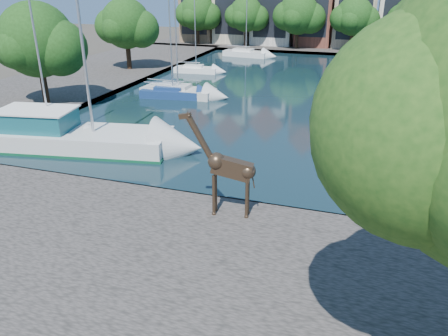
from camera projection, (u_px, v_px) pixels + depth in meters
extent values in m
plane|color=#38332B|center=(250.00, 210.00, 20.91)|extent=(160.00, 160.00, 0.00)
cube|color=black|center=(313.00, 94.00, 41.86)|extent=(38.00, 50.00, 0.08)
cube|color=#524B47|center=(197.00, 299.00, 14.69)|extent=(50.00, 14.00, 0.50)
cube|color=#524B47|center=(339.00, 47.00, 69.74)|extent=(60.00, 16.00, 0.50)
cube|color=#524B47|center=(88.00, 76.00, 48.81)|extent=(14.00, 52.00, 0.50)
sphere|color=#1B4212|center=(431.00, 129.00, 8.06)|extent=(4.48, 4.48, 4.48)
cube|color=#896A4A|center=(203.00, 6.00, 73.92)|extent=(5.39, 9.00, 11.00)
cube|color=black|center=(194.00, 8.00, 70.01)|extent=(4.40, 0.05, 8.25)
cube|color=beige|center=(237.00, 2.00, 71.94)|extent=(5.88, 9.00, 12.50)
cube|color=black|center=(229.00, 3.00, 68.03)|extent=(4.80, 0.05, 9.38)
cube|color=silver|center=(276.00, 9.00, 70.51)|extent=(6.37, 9.00, 10.50)
cube|color=black|center=(270.00, 11.00, 66.59)|extent=(5.20, 0.05, 7.88)
cube|color=brown|center=(317.00, 1.00, 68.19)|extent=(5.39, 9.00, 13.00)
cube|color=black|center=(314.00, 3.00, 64.27)|extent=(4.40, 0.05, 9.75)
cube|color=tan|center=(356.00, 7.00, 66.80)|extent=(5.88, 9.00, 11.50)
cube|color=black|center=(355.00, 9.00, 62.88)|extent=(4.80, 0.05, 8.62)
cube|color=beige|center=(402.00, 6.00, 64.87)|extent=(6.37, 9.00, 12.00)
cube|color=black|center=(403.00, 8.00, 60.95)|extent=(5.20, 0.05, 9.00)
cylinder|color=#332114|center=(198.00, 34.00, 70.38)|extent=(0.50, 0.50, 3.20)
sphere|color=#173710|center=(197.00, 12.00, 69.08)|extent=(5.60, 5.60, 5.60)
sphere|color=#173710|center=(208.00, 16.00, 69.10)|extent=(4.20, 4.20, 4.20)
sphere|color=#173710|center=(187.00, 14.00, 69.28)|extent=(3.92, 3.92, 3.92)
cylinder|color=#332114|center=(246.00, 36.00, 68.14)|extent=(0.50, 0.50, 3.20)
sphere|color=#173710|center=(246.00, 14.00, 66.88)|extent=(5.20, 5.20, 5.20)
sphere|color=#173710|center=(256.00, 18.00, 66.91)|extent=(3.90, 3.90, 3.90)
sphere|color=#173710|center=(236.00, 16.00, 67.04)|extent=(3.64, 3.64, 3.64)
cylinder|color=#332114|center=(297.00, 38.00, 65.89)|extent=(0.50, 0.50, 3.20)
sphere|color=#173710|center=(298.00, 14.00, 64.54)|extent=(6.00, 6.00, 6.00)
sphere|color=#173710|center=(310.00, 18.00, 64.53)|extent=(4.50, 4.50, 4.50)
sphere|color=#173710|center=(287.00, 16.00, 64.77)|extent=(4.20, 4.20, 4.20)
cylinder|color=#332114|center=(351.00, 40.00, 63.64)|extent=(0.50, 0.50, 3.20)
sphere|color=#173710|center=(354.00, 16.00, 62.36)|extent=(5.40, 5.40, 5.40)
sphere|color=#173710|center=(365.00, 20.00, 62.38)|extent=(4.05, 4.05, 4.05)
sphere|color=#173710|center=(343.00, 18.00, 62.53)|extent=(3.78, 3.78, 3.78)
cylinder|color=#332114|center=(410.00, 42.00, 61.39)|extent=(0.50, 0.50, 3.20)
sphere|color=#173710|center=(414.00, 17.00, 60.06)|extent=(5.80, 5.80, 5.80)
sphere|color=#173710|center=(427.00, 21.00, 60.07)|extent=(4.35, 4.35, 4.35)
sphere|color=#173710|center=(402.00, 19.00, 60.28)|extent=(4.06, 4.06, 4.06)
cylinder|color=#332114|center=(44.00, 83.00, 36.42)|extent=(0.54, 0.54, 3.40)
sphere|color=#173710|center=(37.00, 40.00, 35.04)|extent=(6.00, 6.00, 6.00)
sphere|color=#173710|center=(59.00, 48.00, 35.03)|extent=(4.50, 4.50, 4.50)
sphere|color=#173710|center=(17.00, 43.00, 35.27)|extent=(4.20, 4.20, 4.20)
cylinder|color=#332114|center=(128.00, 54.00, 50.69)|extent=(0.54, 0.54, 3.40)
sphere|color=#173710|center=(126.00, 23.00, 49.34)|extent=(5.60, 5.60, 5.60)
sphere|color=#173710|center=(141.00, 29.00, 49.36)|extent=(4.20, 4.20, 4.20)
sphere|color=#173710|center=(112.00, 26.00, 49.54)|extent=(3.92, 3.92, 3.92)
cylinder|color=#3D2D1E|center=(214.00, 195.00, 19.09)|extent=(0.15, 0.15, 1.91)
cylinder|color=#3D2D1E|center=(216.00, 191.00, 19.46)|extent=(0.15, 0.15, 1.91)
cylinder|color=#3D2D1E|center=(247.00, 198.00, 18.86)|extent=(0.15, 0.15, 1.91)
cylinder|color=#3D2D1E|center=(248.00, 194.00, 19.22)|extent=(0.15, 0.15, 1.91)
cube|color=#3D2D1E|center=(232.00, 168.00, 18.64)|extent=(1.90, 0.74, 1.11)
cylinder|color=#3D2D1E|center=(201.00, 139.00, 18.37)|extent=(1.25, 0.43, 1.97)
cube|color=#3D2D1E|center=(185.00, 116.00, 18.09)|extent=(0.55, 0.23, 0.30)
cube|color=silver|center=(72.00, 137.00, 28.07)|extent=(13.06, 5.73, 1.49)
cube|color=#145159|center=(37.00, 121.00, 27.99)|extent=(4.85, 3.48, 1.37)
cylinder|color=#B2B2B7|center=(82.00, 39.00, 25.45)|extent=(0.18, 0.18, 11.45)
cube|color=silver|center=(51.00, 135.00, 29.14)|extent=(6.50, 3.29, 0.97)
cube|color=silver|center=(51.00, 131.00, 29.02)|extent=(2.95, 2.00, 0.54)
cylinder|color=#B2B2B7|center=(37.00, 47.00, 26.85)|extent=(0.13, 0.13, 11.02)
cube|color=navy|center=(173.00, 92.00, 40.38)|extent=(6.11, 2.85, 0.93)
cube|color=navy|center=(173.00, 89.00, 40.26)|extent=(2.75, 1.78, 0.51)
cylinder|color=#B2B2B7|center=(170.00, 38.00, 38.47)|extent=(0.12, 0.12, 9.16)
cube|color=beige|center=(178.00, 91.00, 40.85)|extent=(6.98, 2.66, 0.97)
cube|color=beige|center=(178.00, 87.00, 40.72)|extent=(3.07, 1.80, 0.54)
cylinder|color=#B2B2B7|center=(176.00, 37.00, 38.92)|extent=(0.13, 0.13, 9.17)
cube|color=white|center=(196.00, 69.00, 51.22)|extent=(5.19, 2.20, 0.81)
cube|color=white|center=(196.00, 67.00, 51.11)|extent=(2.31, 1.42, 0.45)
cylinder|color=#B2B2B7|center=(195.00, 30.00, 49.48)|extent=(0.11, 0.11, 8.28)
cube|color=silver|center=(246.00, 53.00, 61.97)|extent=(6.58, 2.98, 0.97)
cube|color=silver|center=(246.00, 51.00, 61.84)|extent=(2.95, 1.88, 0.54)
cylinder|color=#B2B2B7|center=(247.00, 19.00, 60.17)|extent=(0.13, 0.13, 8.55)
cube|color=silver|center=(439.00, 79.00, 45.96)|extent=(6.38, 4.28, 0.90)
cube|color=silver|center=(440.00, 76.00, 45.84)|extent=(3.01, 2.38, 0.50)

